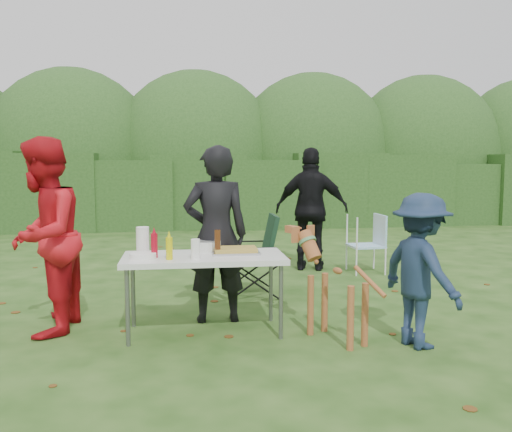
{
  "coord_description": "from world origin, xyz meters",
  "views": [
    {
      "loc": [
        -0.41,
        -5.05,
        1.63
      ],
      "look_at": [
        0.42,
        0.91,
        1.0
      ],
      "focal_mm": 38.0,
      "sensor_mm": 36.0,
      "label": 1
    }
  ],
  "objects": [
    {
      "name": "pasta_bowl",
      "position": [
        -0.16,
        0.19,
        0.79
      ],
      "size": [
        0.26,
        0.26,
        0.1
      ],
      "primitive_type": "cylinder",
      "color": "silver",
      "rests_on": "folding_table"
    },
    {
      "name": "ketchup_bottle",
      "position": [
        -0.66,
        -0.1,
        0.85
      ],
      "size": [
        0.06,
        0.06,
        0.22
      ],
      "primitive_type": "cylinder",
      "color": "maroon",
      "rests_on": "folding_table"
    },
    {
      "name": "person_red_jacket",
      "position": [
        -1.68,
        0.15,
        0.92
      ],
      "size": [
        0.77,
        0.95,
        1.84
      ],
      "primitive_type": "imported",
      "rotation": [
        0.0,
        0.0,
        -1.66
      ],
      "color": "red",
      "rests_on": "ground"
    },
    {
      "name": "folding_table",
      "position": [
        -0.21,
        -0.05,
        0.69
      ],
      "size": [
        1.5,
        0.7,
        0.74
      ],
      "color": "silver",
      "rests_on": "ground"
    },
    {
      "name": "camping_chair",
      "position": [
        0.41,
        1.3,
        0.49
      ],
      "size": [
        0.62,
        0.62,
        0.98
      ],
      "primitive_type": null,
      "rotation": [
        0.0,
        0.0,
        3.13
      ],
      "color": "#15311F",
      "rests_on": "ground"
    },
    {
      "name": "food_tray",
      "position": [
        0.1,
        0.02,
        0.75
      ],
      "size": [
        0.45,
        0.3,
        0.02
      ],
      "primitive_type": "cube",
      "color": "#B7B7BA",
      "rests_on": "folding_table"
    },
    {
      "name": "mustard_bottle",
      "position": [
        -0.52,
        -0.22,
        0.84
      ],
      "size": [
        0.06,
        0.06,
        0.2
      ],
      "primitive_type": "cylinder",
      "color": "#CBC50A",
      "rests_on": "folding_table"
    },
    {
      "name": "paper_towel_roll",
      "position": [
        -0.77,
        0.08,
        0.87
      ],
      "size": [
        0.12,
        0.12,
        0.26
      ],
      "primitive_type": "cylinder",
      "color": "white",
      "rests_on": "folding_table"
    },
    {
      "name": "lawn_chair",
      "position": [
        2.22,
        2.4,
        0.42
      ],
      "size": [
        0.52,
        0.52,
        0.85
      ],
      "primitive_type": null,
      "rotation": [
        0.0,
        0.0,
        3.18
      ],
      "color": "#4AACDF",
      "rests_on": "ground"
    },
    {
      "name": "beer_bottle",
      "position": [
        -0.08,
        -0.06,
        0.86
      ],
      "size": [
        0.06,
        0.06,
        0.24
      ],
      "primitive_type": "cylinder",
      "color": "#47230F",
      "rests_on": "folding_table"
    },
    {
      "name": "cup_stack",
      "position": [
        -0.29,
        -0.22,
        0.83
      ],
      "size": [
        0.08,
        0.08,
        0.18
      ],
      "primitive_type": "cylinder",
      "color": "white",
      "rests_on": "folding_table"
    },
    {
      "name": "ground",
      "position": [
        0.0,
        0.0,
        0.0
      ],
      "size": [
        80.0,
        80.0,
        0.0
      ],
      "primitive_type": "plane",
      "color": "#1E4211"
    },
    {
      "name": "focaccia_bread",
      "position": [
        0.1,
        0.02,
        0.78
      ],
      "size": [
        0.4,
        0.26,
        0.04
      ],
      "primitive_type": "cube",
      "color": "#B7973D",
      "rests_on": "food_tray"
    },
    {
      "name": "hedge_row",
      "position": [
        0.0,
        8.0,
        0.85
      ],
      "size": [
        22.0,
        1.4,
        1.7
      ],
      "primitive_type": "cube",
      "color": "#23471C",
      "rests_on": "ground"
    },
    {
      "name": "child",
      "position": [
        1.64,
        -0.67,
        0.67
      ],
      "size": [
        0.74,
        0.98,
        1.34
      ],
      "primitive_type": "imported",
      "rotation": [
        0.0,
        0.0,
        1.89
      ],
      "color": "#192A45",
      "rests_on": "ground"
    },
    {
      "name": "dog",
      "position": [
        0.97,
        -0.43,
        0.49
      ],
      "size": [
        0.84,
        1.09,
        0.97
      ],
      "primitive_type": null,
      "rotation": [
        0.0,
        0.0,
        2.06
      ],
      "color": "#9C572D",
      "rests_on": "ground"
    },
    {
      "name": "shrub_backdrop",
      "position": [
        0.0,
        9.6,
        1.6
      ],
      "size": [
        20.0,
        2.6,
        3.2
      ],
      "primitive_type": "ellipsoid",
      "color": "#3D6628",
      "rests_on": "ground"
    },
    {
      "name": "plate_stack",
      "position": [
        -0.76,
        -0.14,
        0.77
      ],
      "size": [
        0.24,
        0.24,
        0.05
      ],
      "primitive_type": "cylinder",
      "color": "white",
      "rests_on": "folding_table"
    },
    {
      "name": "person_black_puffy",
      "position": [
        1.49,
        2.69,
        0.9
      ],
      "size": [
        1.14,
        0.73,
        1.81
      ],
      "primitive_type": "imported",
      "rotation": [
        0.0,
        0.0,
        2.85
      ],
      "color": "black",
      "rests_on": "ground"
    },
    {
      "name": "person_cook",
      "position": [
        -0.07,
        0.31,
        0.88
      ],
      "size": [
        0.66,
        0.45,
        1.77
      ],
      "primitive_type": "imported",
      "rotation": [
        0.0,
        0.0,
        3.18
      ],
      "color": "black",
      "rests_on": "ground"
    }
  ]
}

